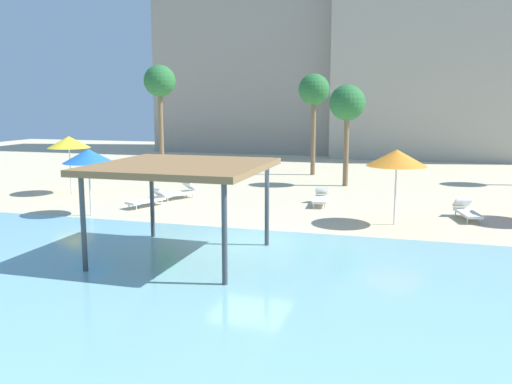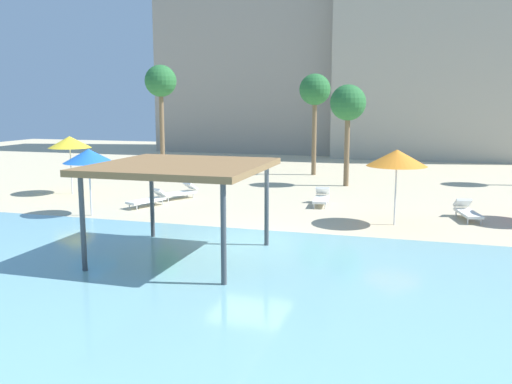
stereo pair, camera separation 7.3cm
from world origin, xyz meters
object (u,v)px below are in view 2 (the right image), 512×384
at_px(palm_tree_2, 348,105).
at_px(palm_tree_3, 315,92).
at_px(beach_umbrella_yellow_2, 70,142).
at_px(lounge_chair_1, 467,211).
at_px(lounge_chair_0, 321,197).
at_px(palm_tree_0, 161,84).
at_px(shade_pavilion, 181,169).
at_px(beach_umbrella_blue_0, 89,156).
at_px(lounge_chair_3, 181,192).
at_px(lounge_chair_2, 149,199).
at_px(beach_umbrella_orange_3, 397,158).

height_order(palm_tree_2, palm_tree_3, palm_tree_3).
bearing_deg(beach_umbrella_yellow_2, lounge_chair_1, -2.36).
xyz_separation_m(lounge_chair_1, palm_tree_2, (-5.61, 7.24, 4.01)).
relative_size(lounge_chair_0, palm_tree_0, 0.29).
xyz_separation_m(shade_pavilion, palm_tree_3, (0.21, 19.34, 2.46)).
xyz_separation_m(beach_umbrella_blue_0, beach_umbrella_yellow_2, (-3.86, 4.30, 0.16)).
distance_m(lounge_chair_3, palm_tree_3, 12.08).
relative_size(palm_tree_2, palm_tree_3, 0.87).
distance_m(lounge_chair_1, lounge_chair_2, 13.11).
bearing_deg(shade_pavilion, palm_tree_3, 89.38).
bearing_deg(beach_umbrella_blue_0, lounge_chair_1, 13.88).
height_order(lounge_chair_1, palm_tree_2, palm_tree_2).
bearing_deg(beach_umbrella_blue_0, palm_tree_3, 67.18).
bearing_deg(lounge_chair_0, beach_umbrella_orange_3, 41.01).
bearing_deg(beach_umbrella_blue_0, lounge_chair_3, 68.27).
bearing_deg(lounge_chair_3, beach_umbrella_blue_0, 7.56).
bearing_deg(lounge_chair_3, lounge_chair_2, 15.19).
xyz_separation_m(beach_umbrella_orange_3, lounge_chair_2, (-10.42, 0.73, -2.16)).
height_order(beach_umbrella_blue_0, palm_tree_2, palm_tree_2).
bearing_deg(shade_pavilion, palm_tree_0, 117.75).
relative_size(shade_pavilion, lounge_chair_1, 2.35).
distance_m(beach_umbrella_orange_3, palm_tree_0, 17.75).
relative_size(beach_umbrella_orange_3, palm_tree_2, 0.52).
relative_size(shade_pavilion, beach_umbrella_blue_0, 1.74).
xyz_separation_m(beach_umbrella_yellow_2, lounge_chair_2, (5.16, -1.84, -2.23)).
relative_size(lounge_chair_1, palm_tree_3, 0.32).
bearing_deg(palm_tree_3, palm_tree_0, -161.19).
relative_size(shade_pavilion, lounge_chair_3, 2.39).
bearing_deg(lounge_chair_3, palm_tree_2, 161.13).
bearing_deg(lounge_chair_2, palm_tree_2, 160.33).
bearing_deg(lounge_chair_2, beach_umbrella_orange_3, 108.16).
bearing_deg(palm_tree_3, lounge_chair_1, -54.11).
relative_size(lounge_chair_1, lounge_chair_3, 1.02).
bearing_deg(beach_umbrella_orange_3, palm_tree_2, 108.11).
xyz_separation_m(lounge_chair_2, palm_tree_0, (-3.88, 9.33, 5.22)).
relative_size(shade_pavilion, palm_tree_0, 0.70).
xyz_separation_m(beach_umbrella_yellow_2, palm_tree_0, (1.28, 7.49, 2.99)).
distance_m(palm_tree_0, palm_tree_2, 11.44).
bearing_deg(lounge_chair_0, lounge_chair_2, -75.55).
distance_m(beach_umbrella_yellow_2, lounge_chair_1, 18.37).
distance_m(shade_pavilion, palm_tree_3, 19.50).
bearing_deg(palm_tree_3, lounge_chair_2, -111.78).
bearing_deg(palm_tree_3, shade_pavilion, -90.62).
bearing_deg(lounge_chair_2, shade_pavilion, 56.10).
bearing_deg(palm_tree_0, lounge_chair_2, -67.42).
height_order(lounge_chair_0, lounge_chair_1, same).
height_order(beach_umbrella_orange_3, palm_tree_2, palm_tree_2).
bearing_deg(beach_umbrella_blue_0, palm_tree_0, 102.38).
height_order(lounge_chair_0, lounge_chair_2, same).
distance_m(beach_umbrella_blue_0, beach_umbrella_yellow_2, 5.78).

